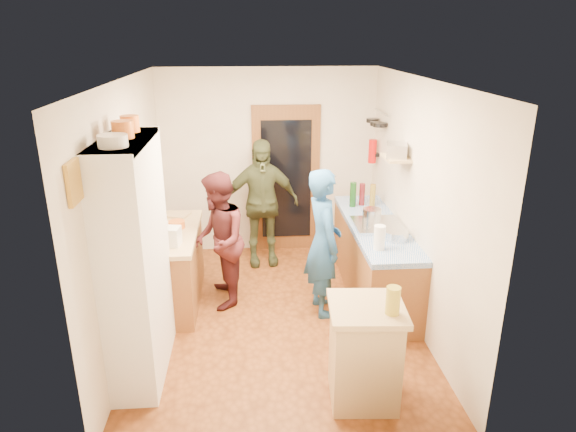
{
  "coord_description": "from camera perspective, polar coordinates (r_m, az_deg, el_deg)",
  "views": [
    {
      "loc": [
        -0.28,
        -5.05,
        3.02
      ],
      "look_at": [
        0.13,
        0.15,
        1.15
      ],
      "focal_mm": 32.0,
      "sensor_mm": 36.0,
      "label": 1
    }
  ],
  "objects": [
    {
      "name": "kettle",
      "position": [
        5.82,
        -13.85,
        -1.4
      ],
      "size": [
        0.18,
        0.18,
        0.17
      ],
      "primitive_type": "cylinder",
      "rotation": [
        0.0,
        0.0,
        -0.29
      ],
      "color": "white",
      "rests_on": "left_counter_top"
    },
    {
      "name": "door_glass",
      "position": [
        7.28,
        -0.19,
        4.0
      ],
      "size": [
        0.7,
        0.02,
        1.7
      ],
      "primitive_type": "cube",
      "color": "black",
      "rests_on": "door_frame"
    },
    {
      "name": "hutch_body",
      "position": [
        4.78,
        -16.54,
        -4.87
      ],
      "size": [
        0.4,
        1.2,
        2.2
      ],
      "primitive_type": "cube",
      "color": "white",
      "rests_on": "ground"
    },
    {
      "name": "wall_back",
      "position": [
        7.27,
        -2.21,
        6.01
      ],
      "size": [
        3.0,
        0.02,
        2.6
      ],
      "primitive_type": "cube",
      "color": "beige",
      "rests_on": "ground"
    },
    {
      "name": "wall_right",
      "position": [
        5.63,
        14.24,
        1.28
      ],
      "size": [
        0.02,
        4.0,
        2.6
      ],
      "primitive_type": "cube",
      "color": "beige",
      "rests_on": "ground"
    },
    {
      "name": "pan_hang_c",
      "position": [
        7.09,
        9.38,
        10.44
      ],
      "size": [
        0.17,
        0.17,
        0.05
      ],
      "primitive_type": "cylinder",
      "color": "black",
      "rests_on": "pan_rail"
    },
    {
      "name": "hob",
      "position": [
        6.03,
        9.96,
        -1.0
      ],
      "size": [
        0.55,
        0.58,
        0.04
      ],
      "primitive_type": "cube",
      "color": "silver",
      "rests_on": "right_counter_top"
    },
    {
      "name": "toaster",
      "position": [
        5.55,
        -13.25,
        -2.21
      ],
      "size": [
        0.29,
        0.22,
        0.2
      ],
      "primitive_type": "cube",
      "rotation": [
        0.0,
        0.0,
        -0.17
      ],
      "color": "white",
      "rests_on": "left_counter_top"
    },
    {
      "name": "right_counter_top",
      "position": [
        6.13,
        9.72,
        -1.11
      ],
      "size": [
        0.62,
        2.22,
        0.06
      ],
      "primitive_type": "cube",
      "color": "blue",
      "rests_on": "right_counter_base"
    },
    {
      "name": "cutting_board",
      "position": [
        4.36,
        8.02,
        -9.7
      ],
      "size": [
        0.37,
        0.3,
        0.02
      ],
      "primitive_type": "cube",
      "rotation": [
        0.0,
        0.0,
        -0.07
      ],
      "color": "white",
      "rests_on": "island_top"
    },
    {
      "name": "hutch_top_shelf",
      "position": [
        4.45,
        -17.88,
        7.89
      ],
      "size": [
        0.4,
        1.14,
        0.04
      ],
      "primitive_type": "cube",
      "color": "white",
      "rests_on": "hutch_body"
    },
    {
      "name": "wall_shelf",
      "position": [
        5.89,
        11.91,
        6.33
      ],
      "size": [
        0.26,
        0.42,
        0.03
      ],
      "primitive_type": "cube",
      "color": "tan",
      "rests_on": "wall_right"
    },
    {
      "name": "mixing_bowl",
      "position": [
        5.68,
        11.93,
        -2.1
      ],
      "size": [
        0.28,
        0.28,
        0.1
      ],
      "primitive_type": "cylinder",
      "rotation": [
        0.0,
        0.0,
        -0.07
      ],
      "color": "silver",
      "rests_on": "right_counter_top"
    },
    {
      "name": "ceiling",
      "position": [
        5.08,
        -1.42,
        15.06
      ],
      "size": [
        3.0,
        4.0,
        0.02
      ],
      "primitive_type": "cube",
      "color": "silver",
      "rests_on": "ground"
    },
    {
      "name": "wall_left",
      "position": [
        5.48,
        -17.28,
        0.48
      ],
      "size": [
        0.02,
        4.0,
        2.6
      ],
      "primitive_type": "cube",
      "color": "beige",
      "rests_on": "ground"
    },
    {
      "name": "person_back",
      "position": [
        6.88,
        -2.92,
        1.45
      ],
      "size": [
        1.05,
        0.52,
        1.74
      ],
      "primitive_type": "imported",
      "rotation": [
        0.0,
        0.0,
        0.09
      ],
      "color": "#394025",
      "rests_on": "ground"
    },
    {
      "name": "chopping_board",
      "position": [
        6.44,
        -12.31,
        0.13
      ],
      "size": [
        0.36,
        0.31,
        0.02
      ],
      "primitive_type": "cube",
      "rotation": [
        0.0,
        0.0,
        -0.34
      ],
      "color": "tan",
      "rests_on": "left_counter_top"
    },
    {
      "name": "pan_hang_a",
      "position": [
        6.71,
        10.18,
        9.96
      ],
      "size": [
        0.18,
        0.18,
        0.05
      ],
      "primitive_type": "cylinder",
      "color": "black",
      "rests_on": "pan_rail"
    },
    {
      "name": "bottle_b",
      "position": [
        6.72,
        8.23,
        2.4
      ],
      "size": [
        0.09,
        0.09,
        0.29
      ],
      "primitive_type": "cylinder",
      "rotation": [
        0.0,
        0.0,
        0.32
      ],
      "color": "#591419",
      "rests_on": "right_counter_top"
    },
    {
      "name": "bottle_c",
      "position": [
        6.71,
        9.38,
        2.3
      ],
      "size": [
        0.08,
        0.08,
        0.29
      ],
      "primitive_type": "cylinder",
      "rotation": [
        0.0,
        0.0,
        -0.09
      ],
      "color": "olive",
      "rests_on": "right_counter_top"
    },
    {
      "name": "island_top",
      "position": [
        4.33,
        8.77,
        -10.12
      ],
      "size": [
        0.66,
        0.66,
        0.05
      ],
      "primitive_type": "cube",
      "rotation": [
        0.0,
        0.0,
        -0.07
      ],
      "color": "tan",
      "rests_on": "island_base"
    },
    {
      "name": "orange_bowl",
      "position": [
        6.03,
        -12.27,
        -0.93
      ],
      "size": [
        0.22,
        0.22,
        0.08
      ],
      "primitive_type": "cylinder",
      "rotation": [
        0.0,
        0.0,
        0.2
      ],
      "color": "orange",
      "rests_on": "left_counter_top"
    },
    {
      "name": "paper_towel",
      "position": [
        5.37,
        10.12,
        -2.37
      ],
      "size": [
        0.15,
        0.15,
        0.26
      ],
      "primitive_type": "cylinder",
      "rotation": [
        0.0,
        0.0,
        -0.3
      ],
      "color": "white",
      "rests_on": "right_counter_top"
    },
    {
      "name": "left_counter_top",
      "position": [
        5.98,
        -13.09,
        -1.87
      ],
      "size": [
        0.64,
        1.44,
        0.05
      ],
      "primitive_type": "cube",
      "color": "tan",
      "rests_on": "left_counter_base"
    },
    {
      "name": "pot_on_hob",
      "position": [
        6.09,
        9.3,
        0.17
      ],
      "size": [
        0.22,
        0.22,
        0.14
      ],
      "primitive_type": "cylinder",
      "color": "silver",
      "rests_on": "hob"
    },
    {
      "name": "plate_stack",
      "position": [
        4.15,
        -18.9,
        7.9
      ],
      "size": [
        0.23,
        0.23,
        0.09
      ],
      "primitive_type": "cylinder",
      "color": "white",
      "rests_on": "hutch_top_shelf"
    },
    {
      "name": "orange_pot_a",
      "position": [
        4.48,
        -17.9,
        9.13
      ],
      "size": [
        0.18,
        0.18,
        0.14
      ],
      "primitive_type": "cylinder",
      "color": "orange",
      "rests_on": "hutch_top_shelf"
    },
    {
      "name": "oil_jar",
      "position": [
        4.19,
        11.58,
        -9.18
      ],
      "size": [
        0.12,
        0.12,
        0.23
      ],
      "primitive_type": "cylinder",
      "rotation": [
        0.0,
        0.0,
        -0.07
      ],
      "color": "#AD9E2D",
      "rests_on": "island_top"
    },
    {
      "name": "bottle_a",
      "position": [
        6.64,
        7.23,
        2.38
      ],
      "size": [
        0.1,
        0.1,
        0.32
      ],
      "primitive_type": "cylinder",
      "rotation": [
        0.0,
        0.0,
        0.31
      ],
      "color": "#143F14",
      "rests_on": "right_counter_top"
    },
    {
      "name": "person_hob",
      "position": [
        5.66,
        4.33,
        -3.06
      ],
      "size": [
        0.49,
        0.66,
        1.68
      ],
      "primitive_type": "imported",
      "rotation": [
        0.0,
        0.0,
        1.72
      ],
      "color": "#23528B",
      "rests_on": "ground"
    },
    {
      "name": "wall_front",
      "position": [
        3.51,
        0.6,
        -9.68
      ],
      "size": [
        3.0,
        0.02,
        2.6
      ],
      "primitive_type": "cube",
      "color": "beige",
      "rests_on": "ground"
    },
    {
      "name": "pan_rail",
      "position": [
        6.87,
        10.38,
        11.27
      ],
      "size": [
        0.02,
        0.65,
        0.02
      ],
      "primitive_type": "cylinder",
      "rotation": [
        1.57,
        0.0,
        0.0
      ],
      "color": "silver",
      "rests_on": "wall_right"
    },
    {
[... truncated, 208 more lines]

